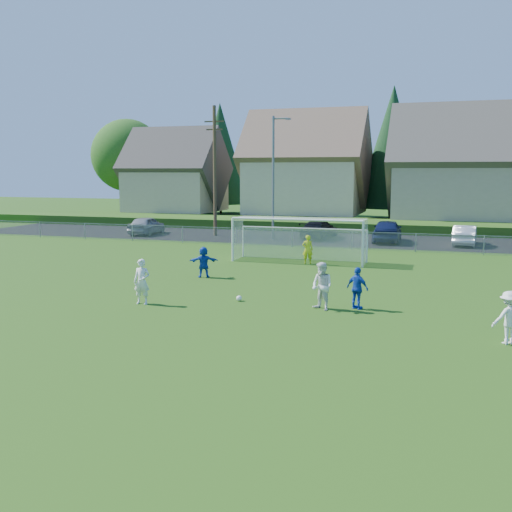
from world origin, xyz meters
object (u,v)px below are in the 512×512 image
(player_white_a, at_px, (142,282))
(player_white_b, at_px, (322,286))
(goalkeeper, at_px, (308,249))
(car_d, at_px, (319,230))
(player_white_c, at_px, (509,318))
(soccer_goal, at_px, (300,233))
(car_e, at_px, (387,231))
(car_a, at_px, (146,225))
(player_blue_a, at_px, (357,288))
(player_blue_b, at_px, (204,262))
(soccer_ball, at_px, (239,298))
(car_f, at_px, (465,235))

(player_white_a, relative_size, player_white_b, 0.99)
(goalkeeper, bearing_deg, car_d, -97.17)
(car_d, bearing_deg, player_white_c, 118.37)
(soccer_goal, bearing_deg, car_e, 70.94)
(player_white_b, xyz_separation_m, car_d, (-4.95, 22.84, -0.20))
(car_a, distance_m, soccer_goal, 18.34)
(player_white_b, relative_size, car_e, 0.37)
(player_blue_a, relative_size, player_blue_b, 1.05)
(car_e, relative_size, soccer_goal, 0.65)
(player_white_b, height_order, player_blue_a, player_white_b)
(soccer_ball, xyz_separation_m, soccer_goal, (-0.20, 10.84, 1.52))
(goalkeeper, distance_m, soccer_goal, 1.29)
(player_blue_a, bearing_deg, player_blue_b, -2.48)
(player_white_a, xyz_separation_m, player_blue_a, (7.98, 1.69, -0.09))
(player_blue_b, bearing_deg, player_white_a, 67.40)
(car_d, bearing_deg, player_blue_b, 89.00)
(player_white_b, relative_size, soccer_goal, 0.24)
(car_a, relative_size, car_f, 1.03)
(soccer_ball, relative_size, soccer_goal, 0.03)
(car_a, height_order, car_e, car_e)
(player_white_c, bearing_deg, car_a, -71.44)
(car_a, bearing_deg, soccer_goal, 142.43)
(goalkeeper, bearing_deg, player_white_b, 89.52)
(player_blue_b, bearing_deg, car_a, -77.00)
(car_d, distance_m, soccer_goal, 11.65)
(soccer_goal, bearing_deg, soccer_ball, -88.92)
(player_white_b, distance_m, car_d, 23.37)
(car_a, xyz_separation_m, car_f, (24.17, 0.40, -0.04))
(soccer_ball, height_order, car_e, car_e)
(player_white_c, relative_size, player_blue_a, 1.02)
(car_e, distance_m, soccer_goal, 11.51)
(player_white_c, height_order, goalkeeper, goalkeeper)
(soccer_ball, xyz_separation_m, car_d, (-1.55, 22.37, 0.58))
(soccer_ball, distance_m, player_white_a, 3.82)
(player_white_b, height_order, soccer_goal, soccer_goal)
(player_white_a, height_order, player_white_c, player_white_a)
(soccer_ball, bearing_deg, car_a, 126.06)
(car_e, bearing_deg, car_d, -10.08)
(player_white_a, distance_m, player_blue_a, 8.16)
(goalkeeper, bearing_deg, player_white_c, 108.46)
(soccer_ball, xyz_separation_m, player_blue_a, (4.61, 0.06, 0.67))
(car_f, bearing_deg, player_white_b, 79.76)
(player_white_b, relative_size, car_d, 0.37)
(player_white_c, relative_size, car_f, 0.38)
(player_blue_b, bearing_deg, soccer_goal, -139.35)
(player_blue_a, height_order, car_e, car_e)
(car_d, bearing_deg, goalkeeper, 103.95)
(soccer_goal, bearing_deg, car_d, 96.67)
(car_f, bearing_deg, soccer_goal, 53.44)
(soccer_ball, xyz_separation_m, car_e, (3.55, 21.69, 0.71))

